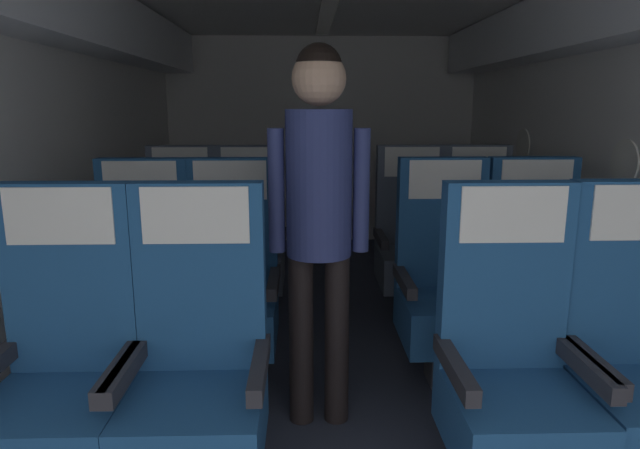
{
  "coord_description": "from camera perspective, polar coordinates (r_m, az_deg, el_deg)",
  "views": [
    {
      "loc": [
        -0.18,
        -0.11,
        1.42
      ],
      "look_at": [
        -0.09,
        2.94,
        0.76
      ],
      "focal_mm": 30.88,
      "sensor_mm": 36.0,
      "label": 1
    }
  ],
  "objects": [
    {
      "name": "ground",
      "position": [
        3.29,
        1.69,
        -13.56
      ],
      "size": [
        3.43,
        6.09,
        0.02
      ],
      "primitive_type": "cube",
      "color": "#2D3342"
    },
    {
      "name": "fuselage_shell",
      "position": [
        3.22,
        1.6,
        14.43
      ],
      "size": [
        3.31,
        5.74,
        2.17
      ],
      "color": "silver",
      "rests_on": "ground"
    },
    {
      "name": "seat_a_left_window",
      "position": [
        2.18,
        -25.06,
        -14.35
      ],
      "size": [
        0.49,
        0.5,
        1.16
      ],
      "color": "#38383D",
      "rests_on": "ground"
    },
    {
      "name": "seat_a_left_aisle",
      "position": [
        2.05,
        -12.55,
        -15.24
      ],
      "size": [
        0.49,
        0.5,
        1.16
      ],
      "color": "#38383D",
      "rests_on": "ground"
    },
    {
      "name": "seat_a_right_aisle",
      "position": [
        2.35,
        30.23,
        -12.99
      ],
      "size": [
        0.49,
        0.5,
        1.16
      ],
      "color": "#38383D",
      "rests_on": "ground"
    },
    {
      "name": "seat_a_right_window",
      "position": [
        2.12,
        19.23,
        -14.6
      ],
      "size": [
        0.49,
        0.5,
        1.16
      ],
      "color": "#38383D",
      "rests_on": "ground"
    },
    {
      "name": "seat_b_left_window",
      "position": [
        2.98,
        -17.93,
        -6.69
      ],
      "size": [
        0.49,
        0.5,
        1.16
      ],
      "color": "#38383D",
      "rests_on": "ground"
    },
    {
      "name": "seat_b_left_aisle",
      "position": [
        2.89,
        -9.15,
        -6.82
      ],
      "size": [
        0.49,
        0.5,
        1.16
      ],
      "color": "#38383D",
      "rests_on": "ground"
    },
    {
      "name": "seat_b_right_aisle",
      "position": [
        3.11,
        21.4,
        -6.15
      ],
      "size": [
        0.49,
        0.5,
        1.16
      ],
      "color": "#38383D",
      "rests_on": "ground"
    },
    {
      "name": "seat_b_right_window",
      "position": [
        2.95,
        12.76,
        -6.57
      ],
      "size": [
        0.49,
        0.5,
        1.16
      ],
      "color": "#38383D",
      "rests_on": "ground"
    },
    {
      "name": "seat_c_left_window",
      "position": [
        3.85,
        -14.15,
        -2.22
      ],
      "size": [
        0.49,
        0.5,
        1.16
      ],
      "color": "#38383D",
      "rests_on": "ground"
    },
    {
      "name": "seat_c_left_aisle",
      "position": [
        3.78,
        -7.31,
        -2.22
      ],
      "size": [
        0.49,
        0.5,
        1.16
      ],
      "color": "#38383D",
      "rests_on": "ground"
    },
    {
      "name": "seat_c_right_aisle",
      "position": [
        3.93,
        16.06,
        -2.05
      ],
      "size": [
        0.49,
        0.5,
        1.16
      ],
      "color": "#38383D",
      "rests_on": "ground"
    },
    {
      "name": "seat_c_right_window",
      "position": [
        3.81,
        9.48,
        -2.15
      ],
      "size": [
        0.49,
        0.5,
        1.16
      ],
      "color": "#38383D",
      "rests_on": "ground"
    },
    {
      "name": "flight_attendant",
      "position": [
        2.33,
        -0.11,
        2.75
      ],
      "size": [
        0.43,
        0.28,
        1.67
      ],
      "rotation": [
        0.0,
        0.0,
        -0.15
      ],
      "color": "black",
      "rests_on": "ground"
    }
  ]
}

